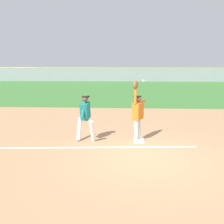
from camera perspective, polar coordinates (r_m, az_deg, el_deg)
name	(u,v)px	position (r m, az deg, el deg)	size (l,w,h in m)	color
ground_plane	(145,157)	(8.10, 7.41, -10.09)	(82.41, 82.41, 0.00)	tan
outfield_grass	(132,90)	(25.34, 4.44, 5.01)	(44.59, 19.25, 0.01)	#3D7533
chalk_foul_line	(24,148)	(9.33, -19.17, -7.65)	(12.00, 0.10, 0.01)	white
first_base	(139,141)	(9.51, 6.10, -6.42)	(0.38, 0.38, 0.08)	white
fielder	(138,112)	(9.28, 5.79, 0.02)	(0.54, 0.83, 2.28)	silver
runner	(85,115)	(9.33, -6.01, -0.70)	(0.74, 0.84, 1.72)	white
baseball	(143,81)	(9.19, 7.10, 7.00)	(0.07, 0.07, 0.07)	white
outfield_fence	(130,75)	(34.84, 4.09, 8.41)	(44.67, 0.08, 1.87)	#93999E
parked_car_green	(96,74)	(39.38, -3.62, 8.44)	(4.46, 2.24, 1.25)	#1E6B33
parked_car_tan	(139,75)	(39.07, 6.15, 8.37)	(4.42, 2.15, 1.25)	tan
parked_car_silver	(183,75)	(39.50, 15.77, 8.03)	(4.41, 2.14, 1.25)	#B7B7BC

